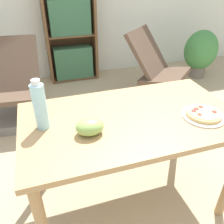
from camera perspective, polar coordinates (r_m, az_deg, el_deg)
name	(u,v)px	position (r m, az deg, el deg)	size (l,w,h in m)	color
ground_plane	(137,196)	(1.98, 6.14, -19.55)	(14.00, 14.00, 0.00)	tan
dining_table	(130,131)	(1.50, 4.44, -4.46)	(1.31, 0.75, 0.76)	tan
pizza_on_plate	(203,114)	(1.53, 21.15, -0.55)	(0.26, 0.26, 0.04)	white
grape_bunch	(90,126)	(1.27, -5.32, -3.47)	(0.15, 0.12, 0.09)	#93BC5B
drink_bottle	(40,106)	(1.33, -16.95, 1.39)	(0.07, 0.07, 0.29)	#A3DBEA
lounge_chair_near	(16,97)	(2.86, -22.20, 3.30)	(0.64, 0.82, 0.88)	slate
lounge_chair_far	(157,79)	(3.16, 10.88, 7.91)	(0.88, 0.95, 0.88)	slate
bookshelf	(71,39)	(3.70, -9.81, 16.98)	(0.73, 0.31, 1.35)	brown
potted_plant_floor	(201,52)	(4.01, 20.53, 13.39)	(0.52, 0.45, 0.73)	#70665B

